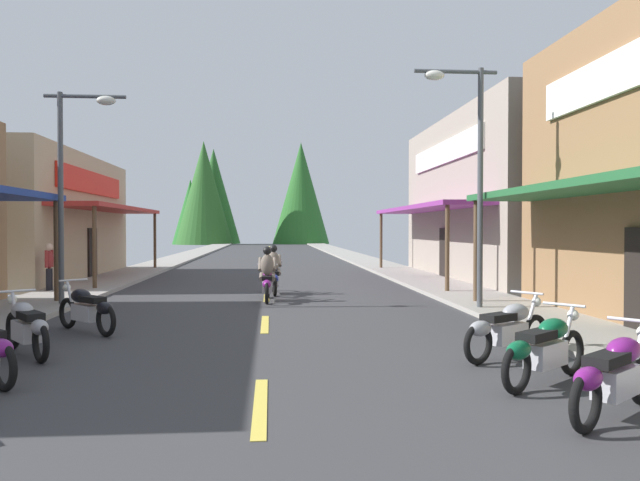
{
  "coord_description": "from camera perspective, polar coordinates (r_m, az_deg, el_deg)",
  "views": [
    {
      "loc": [
        0.12,
        -0.01,
        2.07
      ],
      "look_at": [
        2.3,
        26.68,
        1.55
      ],
      "focal_mm": 34.07,
      "sensor_mm": 36.0,
      "label": 1
    }
  ],
  "objects": [
    {
      "name": "treeline_backdrop",
      "position": [
        83.9,
        -7.2,
        4.11
      ],
      "size": [
        21.16,
        11.7,
        14.0
      ],
      "color": "#255E23",
      "rests_on": "ground"
    },
    {
      "name": "pedestrian_by_shop",
      "position": [
        21.05,
        -24.09,
        -2.1
      ],
      "size": [
        0.27,
        0.57,
        1.61
      ],
      "rotation": [
        0.0,
        0.0,
        3.12
      ],
      "color": "black",
      "rests_on": "ground"
    },
    {
      "name": "sidewalk_right",
      "position": [
        34.67,
        5.24,
        -2.22
      ],
      "size": [
        2.33,
        98.16,
        0.12
      ],
      "primitive_type": "cube",
      "color": "#9E9991",
      "rests_on": "ground"
    },
    {
      "name": "motorcycle_parked_right_2",
      "position": [
        8.69,
        20.36,
        -9.44
      ],
      "size": [
        1.75,
        1.39,
        1.04
      ],
      "rotation": [
        0.0,
        0.0,
        0.66
      ],
      "color": "black",
      "rests_on": "ground"
    },
    {
      "name": "streetlamp_left",
      "position": [
        17.14,
        -22.13,
        6.51
      ],
      "size": [
        2.08,
        0.3,
        5.62
      ],
      "color": "#474C51",
      "rests_on": "ground"
    },
    {
      "name": "motorcycle_parked_left_3",
      "position": [
        12.99,
        -21.06,
        -5.96
      ],
      "size": [
        1.58,
        1.59,
        1.04
      ],
      "rotation": [
        0.0,
        0.0,
        2.35
      ],
      "color": "black",
      "rests_on": "ground"
    },
    {
      "name": "motorcycle_parked_right_1",
      "position": [
        7.48,
        25.98,
        -11.21
      ],
      "size": [
        1.75,
        1.39,
        1.04
      ],
      "rotation": [
        0.0,
        0.0,
        0.66
      ],
      "color": "black",
      "rests_on": "ground"
    },
    {
      "name": "sidewalk_left",
      "position": [
        34.71,
        -14.98,
        -2.25
      ],
      "size": [
        2.33,
        98.16,
        0.12
      ],
      "primitive_type": "cube",
      "color": "#9E9991",
      "rests_on": "ground"
    },
    {
      "name": "motorcycle_parked_left_2",
      "position": [
        11.04,
        -25.85,
        -7.24
      ],
      "size": [
        1.36,
        1.77,
        1.04
      ],
      "rotation": [
        0.0,
        0.0,
        2.21
      ],
      "color": "black",
      "rests_on": "ground"
    },
    {
      "name": "storefront_left_far",
      "position": [
        27.84,
        -27.24,
        1.96
      ],
      "size": [
        8.48,
        12.07,
        5.08
      ],
      "color": "tan",
      "rests_on": "ground"
    },
    {
      "name": "streetlamp_right",
      "position": [
        15.6,
        13.73,
        7.99
      ],
      "size": [
        2.08,
        0.3,
        6.04
      ],
      "color": "#474C51",
      "rests_on": "ground"
    },
    {
      "name": "ground",
      "position": [
        34.16,
        -4.88,
        -2.45
      ],
      "size": [
        9.83,
        98.16,
        0.1
      ],
      "primitive_type": "cube",
      "color": "#38383A"
    },
    {
      "name": "storefront_right_far",
      "position": [
        26.72,
        19.63,
        3.72
      ],
      "size": [
        9.55,
        13.13,
        6.64
      ],
      "color": "gray",
      "rests_on": "ground"
    },
    {
      "name": "rider_cruising_trailing",
      "position": [
        19.28,
        -4.39,
        -3.1
      ],
      "size": [
        0.6,
        2.14,
        1.57
      ],
      "rotation": [
        0.0,
        0.0,
        1.62
      ],
      "color": "black",
      "rests_on": "ground"
    },
    {
      "name": "rider_cruising_lead",
      "position": [
        17.4,
        -4.98,
        -3.56
      ],
      "size": [
        0.6,
        2.14,
        1.57
      ],
      "rotation": [
        0.0,
        0.0,
        1.56
      ],
      "color": "black",
      "rests_on": "ground"
    },
    {
      "name": "centerline_dashes",
      "position": [
        34.63,
        -4.87,
        -2.31
      ],
      "size": [
        0.16,
        70.43,
        0.01
      ],
      "color": "#E0C64C",
      "rests_on": "ground"
    },
    {
      "name": "motorcycle_parked_right_3",
      "position": [
        10.19,
        17.15,
        -7.87
      ],
      "size": [
        1.85,
        1.24,
        1.04
      ],
      "rotation": [
        0.0,
        0.0,
        0.57
      ],
      "color": "black",
      "rests_on": "ground"
    }
  ]
}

